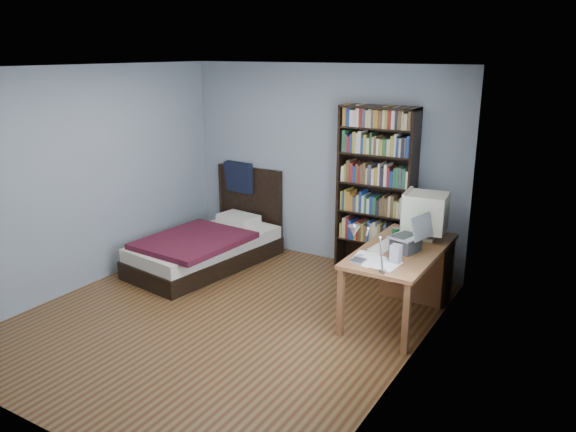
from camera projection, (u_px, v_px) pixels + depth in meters
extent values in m
plane|color=#4D2816|center=(225.00, 317.00, 5.79)|extent=(4.20, 4.20, 0.00)
plane|color=white|center=(216.00, 67.00, 5.07)|extent=(4.20, 4.20, 0.00)
cube|color=#8A97A2|center=(321.00, 164.00, 7.16)|extent=(3.80, 0.04, 2.50)
cube|color=#8A97A2|center=(27.00, 271.00, 3.70)|extent=(3.80, 0.04, 2.50)
cube|color=#8A97A2|center=(87.00, 178.00, 6.36)|extent=(0.04, 4.20, 2.50)
cube|color=#8A97A2|center=(410.00, 232.00, 4.50)|extent=(0.04, 4.20, 2.50)
cube|color=white|center=(404.00, 212.00, 4.32)|extent=(0.01, 1.14, 1.14)
cube|color=white|center=(403.00, 212.00, 4.32)|extent=(0.01, 1.00, 1.00)
cube|color=brown|center=(401.00, 250.00, 5.65)|extent=(0.75, 1.52, 0.04)
cube|color=brown|center=(341.00, 303.00, 5.33)|extent=(0.06, 0.06, 0.69)
cube|color=brown|center=(406.00, 319.00, 5.01)|extent=(0.06, 0.06, 0.69)
cube|color=brown|center=(394.00, 257.00, 6.50)|extent=(0.06, 0.06, 0.69)
cube|color=brown|center=(450.00, 268.00, 6.18)|extent=(0.06, 0.06, 0.69)
cube|color=brown|center=(416.00, 267.00, 6.20)|extent=(0.69, 0.40, 0.68)
cube|color=beige|center=(421.00, 237.00, 5.95)|extent=(0.30, 0.26, 0.03)
cylinder|color=beige|center=(422.00, 232.00, 5.94)|extent=(0.10, 0.10, 0.06)
cube|color=beige|center=(426.00, 212.00, 5.86)|extent=(0.46, 0.44, 0.40)
cube|color=beige|center=(407.00, 209.00, 5.96)|extent=(0.08, 0.42, 0.42)
cube|color=#4394F1|center=(405.00, 209.00, 5.97)|extent=(0.05, 0.31, 0.27)
cube|color=#2D2D30|center=(406.00, 244.00, 5.55)|extent=(0.27, 0.30, 0.15)
cube|color=silver|center=(406.00, 236.00, 5.52)|extent=(0.31, 0.37, 0.02)
cube|color=#2D2D30|center=(404.00, 235.00, 5.53)|extent=(0.21, 0.29, 0.00)
cube|color=silver|center=(422.00, 227.00, 5.41)|extent=(0.15, 0.33, 0.23)
cube|color=#0CBF26|center=(421.00, 227.00, 5.42)|extent=(0.11, 0.27, 0.18)
cube|color=#99999E|center=(383.00, 272.00, 5.01)|extent=(0.05, 0.04, 0.04)
cylinder|color=#99999E|center=(381.00, 254.00, 4.91)|extent=(0.02, 0.12, 0.34)
cylinder|color=#99999E|center=(367.00, 232.00, 4.72)|extent=(0.14, 0.28, 0.17)
cone|color=#99999E|center=(354.00, 231.00, 4.63)|extent=(0.11, 0.11, 0.09)
cube|color=beige|center=(385.00, 246.00, 5.66)|extent=(0.20, 0.43, 0.04)
cube|color=gray|center=(396.00, 254.00, 5.24)|extent=(0.10, 0.10, 0.18)
cylinder|color=#083D16|center=(396.00, 235.00, 5.86)|extent=(0.07, 0.07, 0.13)
ellipsoid|color=silver|center=(410.00, 238.00, 5.91)|extent=(0.06, 0.10, 0.03)
cube|color=silver|center=(370.00, 251.00, 5.55)|extent=(0.09, 0.11, 0.02)
cube|color=gray|center=(359.00, 257.00, 5.39)|extent=(0.08, 0.11, 0.02)
cube|color=gray|center=(358.00, 261.00, 5.27)|extent=(0.13, 0.13, 0.03)
cube|color=black|center=(342.00, 188.00, 6.91)|extent=(0.03, 0.30, 2.04)
cube|color=black|center=(412.00, 197.00, 6.47)|extent=(0.03, 0.30, 2.04)
cube|color=black|center=(380.00, 107.00, 6.40)|extent=(0.92, 0.30, 0.03)
cube|color=black|center=(372.00, 269.00, 6.97)|extent=(0.92, 0.30, 0.06)
cube|color=black|center=(380.00, 190.00, 6.80)|extent=(0.92, 0.02, 2.04)
cube|color=olive|center=(375.00, 190.00, 6.66)|extent=(0.84, 0.22, 1.84)
cube|color=black|center=(206.00, 257.00, 7.15)|extent=(1.23, 2.07, 0.22)
cube|color=beige|center=(205.00, 243.00, 7.10)|extent=(1.19, 2.00, 0.16)
cube|color=maroon|center=(194.00, 241.00, 6.85)|extent=(1.12, 1.34, 0.07)
cube|color=beige|center=(238.00, 219.00, 7.66)|extent=(0.58, 0.41, 0.12)
cube|color=black|center=(250.00, 206.00, 7.86)|extent=(1.04, 0.05, 1.10)
cylinder|color=black|center=(221.00, 202.00, 8.08)|extent=(0.06, 0.06, 1.10)
cylinder|color=black|center=(279.00, 211.00, 7.60)|extent=(0.06, 0.06, 1.10)
cube|color=black|center=(239.00, 177.00, 7.80)|extent=(0.46, 0.20, 0.43)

